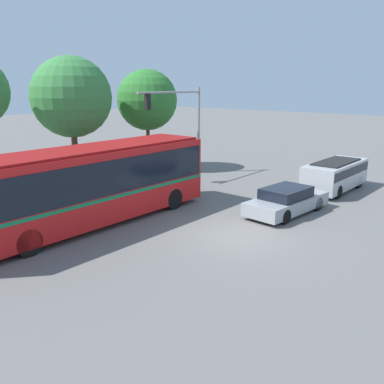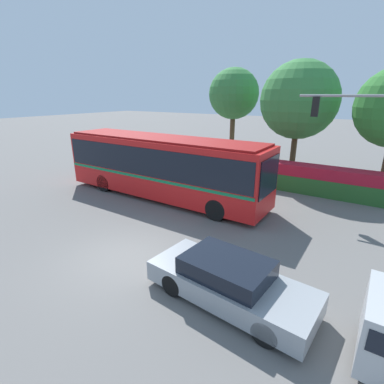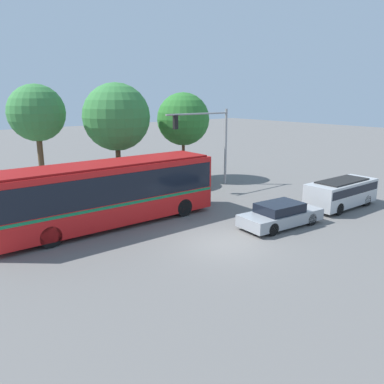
{
  "view_description": "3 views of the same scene",
  "coord_description": "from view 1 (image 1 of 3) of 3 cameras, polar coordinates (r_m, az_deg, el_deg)",
  "views": [
    {
      "loc": [
        -13.1,
        -8.48,
        5.85
      ],
      "look_at": [
        0.57,
        2.85,
        1.22
      ],
      "focal_mm": 39.06,
      "sensor_mm": 36.0,
      "label": 1
    },
    {
      "loc": [
        6.69,
        -6.08,
        5.38
      ],
      "look_at": [
        0.83,
        2.96,
        1.72
      ],
      "focal_mm": 26.85,
      "sensor_mm": 36.0,
      "label": 2
    },
    {
      "loc": [
        -11.64,
        -12.0,
        6.61
      ],
      "look_at": [
        0.25,
        2.65,
        1.88
      ],
      "focal_mm": 36.41,
      "sensor_mm": 36.0,
      "label": 3
    }
  ],
  "objects": [
    {
      "name": "ground_plane",
      "position": [
        16.67,
        6.34,
        -6.02
      ],
      "size": [
        140.0,
        140.0,
        0.0
      ],
      "primitive_type": "plane",
      "color": "slate"
    },
    {
      "name": "city_bus",
      "position": [
        17.92,
        -14.06,
        1.35
      ],
      "size": [
        11.86,
        2.74,
        3.3
      ],
      "rotation": [
        0.0,
        0.0,
        -0.01
      ],
      "color": "red",
      "rests_on": "ground"
    },
    {
      "name": "sedan_foreground",
      "position": [
        19.76,
        12.79,
        -1.18
      ],
      "size": [
        4.72,
        2.21,
        1.24
      ],
      "rotation": [
        0.0,
        0.0,
        -0.09
      ],
      "color": "gray",
      "rests_on": "ground"
    },
    {
      "name": "suv_left_lane",
      "position": [
        24.65,
        18.95,
        2.42
      ],
      "size": [
        5.05,
        1.99,
        1.68
      ],
      "rotation": [
        0.0,
        0.0,
        -0.02
      ],
      "color": "#B2B5B7",
      "rests_on": "ground"
    },
    {
      "name": "traffic_light_pole",
      "position": [
        26.66,
        -1.19,
        10.22
      ],
      "size": [
        5.49,
        0.24,
        5.62
      ],
      "rotation": [
        0.0,
        0.0,
        3.14
      ],
      "color": "gray",
      "rests_on": "ground"
    },
    {
      "name": "flowering_hedge",
      "position": [
        25.93,
        -9.7,
        3.13
      ],
      "size": [
        8.65,
        1.23,
        1.59
      ],
      "color": "#286028",
      "rests_on": "ground"
    },
    {
      "name": "street_tree_centre",
      "position": [
        26.71,
        -16.15,
        12.32
      ],
      "size": [
        4.84,
        4.84,
        7.47
      ],
      "color": "brown",
      "rests_on": "ground"
    },
    {
      "name": "street_tree_right",
      "position": [
        29.07,
        -6.16,
        12.38
      ],
      "size": [
        4.08,
        4.08,
        6.8
      ],
      "color": "brown",
      "rests_on": "ground"
    }
  ]
}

